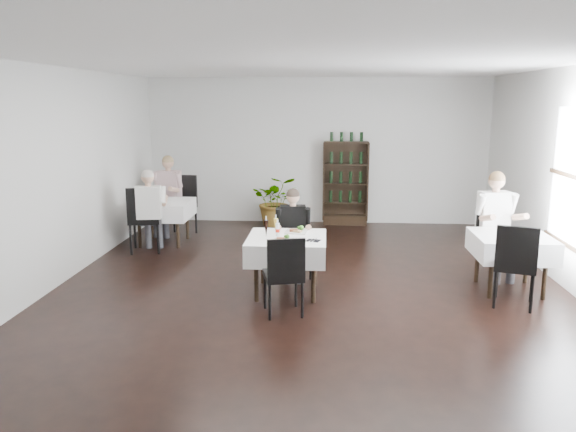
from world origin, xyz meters
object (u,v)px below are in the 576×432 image
object	(u,v)px
main_table	(287,248)
potted_tree	(276,201)
diner_main	(293,227)
wine_shelf	(345,184)

from	to	relation	value
main_table	potted_tree	xyz separation A→B (m)	(-0.52, 4.09, -0.10)
potted_tree	diner_main	world-z (taller)	diner_main
wine_shelf	diner_main	bearing A→B (deg)	-103.08
wine_shelf	diner_main	size ratio (longest dim) A/B	1.33
wine_shelf	potted_tree	size ratio (longest dim) A/B	1.69
diner_main	main_table	bearing A→B (deg)	-93.97
diner_main	wine_shelf	bearing A→B (deg)	76.92
wine_shelf	main_table	bearing A→B (deg)	-101.78
main_table	potted_tree	world-z (taller)	potted_tree
potted_tree	diner_main	xyz separation A→B (m)	(0.56, -3.46, 0.24)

